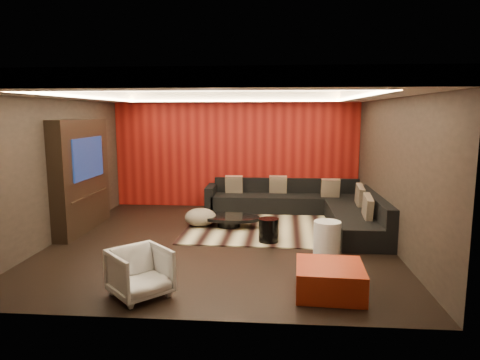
# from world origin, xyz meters

# --- Properties ---
(floor) EXTENTS (6.00, 6.00, 0.02)m
(floor) POSITION_xyz_m (0.00, 0.00, -0.01)
(floor) COLOR black
(floor) RESTS_ON ground
(ceiling) EXTENTS (6.00, 6.00, 0.02)m
(ceiling) POSITION_xyz_m (0.00, 0.00, 2.81)
(ceiling) COLOR silver
(ceiling) RESTS_ON ground
(wall_back) EXTENTS (6.00, 0.02, 2.80)m
(wall_back) POSITION_xyz_m (0.00, 3.01, 1.40)
(wall_back) COLOR black
(wall_back) RESTS_ON ground
(wall_left) EXTENTS (0.02, 6.00, 2.80)m
(wall_left) POSITION_xyz_m (-3.01, 0.00, 1.40)
(wall_left) COLOR black
(wall_left) RESTS_ON ground
(wall_right) EXTENTS (0.02, 6.00, 2.80)m
(wall_right) POSITION_xyz_m (3.01, 0.00, 1.40)
(wall_right) COLOR black
(wall_right) RESTS_ON ground
(red_feature_wall) EXTENTS (5.98, 0.05, 2.78)m
(red_feature_wall) POSITION_xyz_m (0.00, 2.97, 1.40)
(red_feature_wall) COLOR #6B0C0A
(red_feature_wall) RESTS_ON ground
(soffit_back) EXTENTS (6.00, 0.60, 0.22)m
(soffit_back) POSITION_xyz_m (0.00, 2.70, 2.69)
(soffit_back) COLOR silver
(soffit_back) RESTS_ON ground
(soffit_front) EXTENTS (6.00, 0.60, 0.22)m
(soffit_front) POSITION_xyz_m (0.00, -2.70, 2.69)
(soffit_front) COLOR silver
(soffit_front) RESTS_ON ground
(soffit_left) EXTENTS (0.60, 4.80, 0.22)m
(soffit_left) POSITION_xyz_m (-2.70, 0.00, 2.69)
(soffit_left) COLOR silver
(soffit_left) RESTS_ON ground
(soffit_right) EXTENTS (0.60, 4.80, 0.22)m
(soffit_right) POSITION_xyz_m (2.70, 0.00, 2.69)
(soffit_right) COLOR silver
(soffit_right) RESTS_ON ground
(cove_back) EXTENTS (4.80, 0.08, 0.04)m
(cove_back) POSITION_xyz_m (0.00, 2.36, 2.60)
(cove_back) COLOR #FFD899
(cove_back) RESTS_ON ground
(cove_front) EXTENTS (4.80, 0.08, 0.04)m
(cove_front) POSITION_xyz_m (0.00, -2.36, 2.60)
(cove_front) COLOR #FFD899
(cove_front) RESTS_ON ground
(cove_left) EXTENTS (0.08, 4.80, 0.04)m
(cove_left) POSITION_xyz_m (-2.36, 0.00, 2.60)
(cove_left) COLOR #FFD899
(cove_left) RESTS_ON ground
(cove_right) EXTENTS (0.08, 4.80, 0.04)m
(cove_right) POSITION_xyz_m (2.36, 0.00, 2.60)
(cove_right) COLOR #FFD899
(cove_right) RESTS_ON ground
(tv_surround) EXTENTS (0.30, 2.00, 2.20)m
(tv_surround) POSITION_xyz_m (-2.85, 0.60, 1.10)
(tv_surround) COLOR black
(tv_surround) RESTS_ON ground
(tv_screen) EXTENTS (0.04, 1.30, 0.80)m
(tv_screen) POSITION_xyz_m (-2.69, 0.60, 1.45)
(tv_screen) COLOR black
(tv_screen) RESTS_ON ground
(tv_shelf) EXTENTS (0.04, 1.60, 0.04)m
(tv_shelf) POSITION_xyz_m (-2.69, 0.60, 0.70)
(tv_shelf) COLOR black
(tv_shelf) RESTS_ON ground
(rug) EXTENTS (4.08, 3.11, 0.02)m
(rug) POSITION_xyz_m (1.20, 1.18, 0.01)
(rug) COLOR beige
(rug) RESTS_ON floor
(coffee_table) EXTENTS (1.45, 1.45, 0.22)m
(coffee_table) POSITION_xyz_m (0.04, 1.01, 0.13)
(coffee_table) COLOR black
(coffee_table) RESTS_ON rug
(drum_stool) EXTENTS (0.42, 0.42, 0.43)m
(drum_stool) POSITION_xyz_m (0.87, 0.02, 0.23)
(drum_stool) COLOR black
(drum_stool) RESTS_ON rug
(striped_pouf) EXTENTS (0.82, 0.82, 0.36)m
(striped_pouf) POSITION_xyz_m (-0.55, 1.02, 0.20)
(striped_pouf) COLOR beige
(striped_pouf) RESTS_ON rug
(white_side_table) EXTENTS (0.48, 0.48, 0.56)m
(white_side_table) POSITION_xyz_m (1.84, -0.54, 0.28)
(white_side_table) COLOR silver
(white_side_table) RESTS_ON floor
(orange_ottoman) EXTENTS (0.90, 0.90, 0.38)m
(orange_ottoman) POSITION_xyz_m (1.68, -2.13, 0.19)
(orange_ottoman) COLOR #9D3014
(orange_ottoman) RESTS_ON floor
(armchair) EXTENTS (0.96, 0.96, 0.63)m
(armchair) POSITION_xyz_m (-0.74, -2.41, 0.31)
(armchair) COLOR silver
(armchair) RESTS_ON floor
(sectional_sofa) EXTENTS (3.65, 3.50, 0.75)m
(sectional_sofa) POSITION_xyz_m (1.73, 1.86, 0.26)
(sectional_sofa) COLOR black
(sectional_sofa) RESTS_ON floor
(throw_pillows) EXTENTS (3.02, 2.77, 0.50)m
(throw_pillows) POSITION_xyz_m (1.74, 1.89, 0.62)
(throw_pillows) COLOR #C6AD91
(throw_pillows) RESTS_ON sectional_sofa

